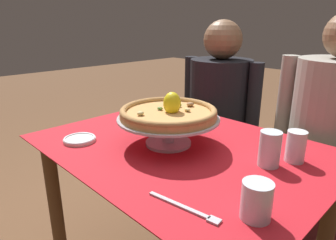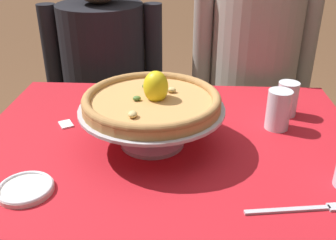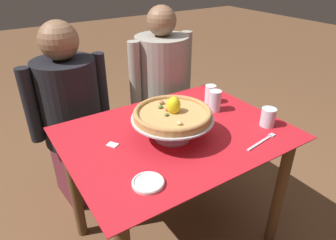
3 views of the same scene
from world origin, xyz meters
The scene contains 11 objects.
dining_table centered at (0.00, 0.00, 0.63)m, with size 1.11×0.83×0.75m.
pizza_stand centered at (-0.04, -0.03, 0.83)m, with size 0.39×0.39×0.11m.
pizza centered at (-0.04, -0.03, 0.89)m, with size 0.37×0.37×0.10m.
water_glass_side_right centered at (0.32, 0.09, 0.80)m, with size 0.07×0.07×0.12m.
water_glass_front_right centered at (0.44, -0.20, 0.79)m, with size 0.08×0.08×0.10m.
water_glass_back_right centered at (0.37, 0.18, 0.80)m, with size 0.07×0.07×0.11m.
side_plate centered at (-0.32, -0.26, 0.76)m, with size 0.13×0.13×0.02m.
dinner_fork centered at (0.30, -0.30, 0.76)m, with size 0.22×0.05×0.01m.
sugar_packet centered at (-0.32, 0.07, 0.75)m, with size 0.05×0.04×0.01m, color white.
diner_left centered at (-0.33, 0.70, 0.61)m, with size 0.53×0.40×1.23m.
diner_right centered at (0.33, 0.67, 0.63)m, with size 0.53×0.40×1.26m.
Camera 1 is at (0.74, -0.79, 1.21)m, focal length 31.82 mm.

